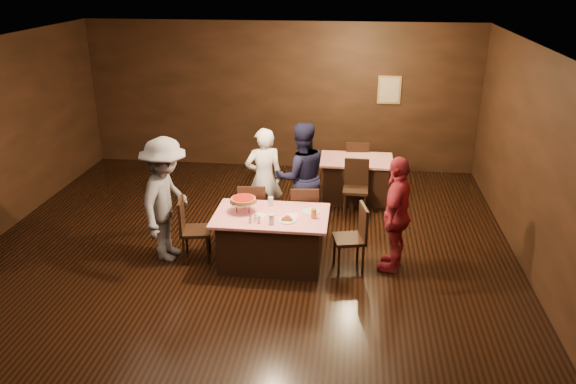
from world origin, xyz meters
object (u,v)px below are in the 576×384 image
(diner_grey_knit, at_px, (166,200))
(chair_back_near, at_px, (355,189))
(back_table, at_px, (356,179))
(pizza_stand, at_px, (243,200))
(diner_red_shirt, at_px, (397,214))
(main_table, at_px, (271,239))
(chair_far_left, at_px, (253,211))
(chair_end_right, at_px, (349,238))
(diner_white_jacket, at_px, (264,178))
(plate_empty, at_px, (311,212))
(glass_amber, at_px, (314,214))
(chair_far_right, at_px, (304,213))
(chair_back_far, at_px, (356,164))
(diner_navy_hoodie, at_px, (301,177))
(chair_end_left, at_px, (196,229))
(glass_front_left, at_px, (271,219))
(glass_back, at_px, (271,201))

(diner_grey_knit, bearing_deg, chair_back_near, -50.13)
(back_table, height_order, pizza_stand, pizza_stand)
(diner_red_shirt, bearing_deg, main_table, -69.86)
(chair_far_left, bearing_deg, chair_end_right, 147.38)
(diner_grey_knit, relative_size, diner_red_shirt, 1.10)
(diner_white_jacket, height_order, plate_empty, diner_white_jacket)
(diner_grey_knit, height_order, glass_amber, diner_grey_knit)
(pizza_stand, bearing_deg, diner_red_shirt, 1.03)
(chair_far_right, relative_size, chair_back_far, 1.00)
(diner_white_jacket, bearing_deg, chair_end_right, 117.54)
(diner_navy_hoodie, distance_m, glass_amber, 1.32)
(chair_back_far, height_order, diner_red_shirt, diner_red_shirt)
(main_table, height_order, diner_navy_hoodie, diner_navy_hoodie)
(chair_end_left, relative_size, chair_end_right, 1.00)
(main_table, distance_m, chair_end_right, 1.10)
(main_table, xyz_separation_m, glass_amber, (0.60, -0.05, 0.46))
(chair_end_left, xyz_separation_m, diner_grey_knit, (-0.41, 0.02, 0.44))
(pizza_stand, height_order, glass_amber, pizza_stand)
(chair_far_right, bearing_deg, glass_front_left, 65.41)
(plate_empty, bearing_deg, chair_back_far, 78.38)
(back_table, bearing_deg, glass_back, -118.26)
(diner_red_shirt, relative_size, glass_back, 11.88)
(back_table, xyz_separation_m, glass_amber, (-0.57, -2.62, 0.46))
(glass_amber, bearing_deg, back_table, 77.71)
(chair_far_left, bearing_deg, main_table, 112.02)
(diner_navy_hoodie, relative_size, diner_grey_knit, 0.97)
(chair_back_far, bearing_deg, back_table, 86.85)
(main_table, height_order, chair_end_right, chair_end_right)
(chair_end_right, height_order, chair_back_far, same)
(diner_grey_knit, bearing_deg, pizza_stand, -83.07)
(main_table, distance_m, diner_grey_knit, 1.60)
(plate_empty, bearing_deg, diner_navy_hoodie, 102.96)
(diner_grey_knit, xyz_separation_m, plate_empty, (2.06, 0.13, -0.14))
(chair_back_far, xyz_separation_m, diner_navy_hoodie, (-0.87, -1.94, 0.41))
(diner_white_jacket, xyz_separation_m, diner_grey_knit, (-1.21, -1.23, 0.08))
(chair_far_left, height_order, pizza_stand, pizza_stand)
(diner_grey_knit, height_order, glass_back, diner_grey_knit)
(chair_end_right, distance_m, chair_back_near, 1.87)
(pizza_stand, relative_size, plate_empty, 1.52)
(chair_back_near, relative_size, chair_back_far, 1.00)
(chair_end_left, bearing_deg, back_table, -51.40)
(chair_far_right, height_order, plate_empty, chair_far_right)
(diner_navy_hoodie, relative_size, glass_back, 12.69)
(chair_end_right, relative_size, glass_amber, 6.79)
(chair_end_left, relative_size, diner_red_shirt, 0.57)
(chair_end_left, relative_size, chair_back_near, 1.00)
(diner_white_jacket, height_order, glass_back, diner_white_jacket)
(diner_red_shirt, xyz_separation_m, glass_amber, (-1.13, -0.14, 0.01))
(glass_back, bearing_deg, chair_end_left, -164.05)
(main_table, distance_m, pizza_stand, 0.70)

